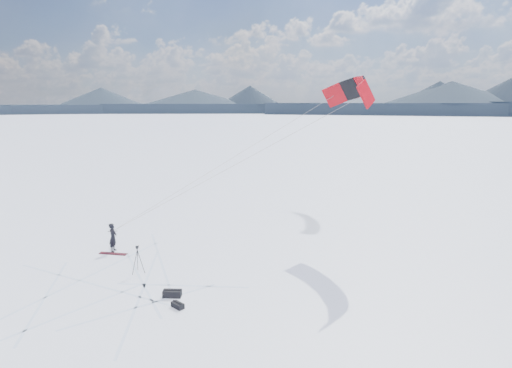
% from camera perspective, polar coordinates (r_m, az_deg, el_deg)
% --- Properties ---
extents(ground, '(1800.00, 1800.00, 0.00)m').
position_cam_1_polar(ground, '(22.75, -19.62, -12.22)').
color(ground, white).
extents(horizon_hills, '(704.00, 704.42, 9.94)m').
position_cam_1_polar(horizon_hills, '(21.48, -20.35, -1.57)').
color(horizon_hills, black).
rests_on(horizon_hills, ground).
extents(snow_tracks, '(17.62, 14.39, 0.01)m').
position_cam_1_polar(snow_tracks, '(22.45, -21.80, -12.69)').
color(snow_tracks, '#B0C3E1').
rests_on(snow_tracks, ground).
extents(snowkiter, '(0.48, 0.67, 1.70)m').
position_cam_1_polar(snowkiter, '(26.96, -18.42, -8.49)').
color(snowkiter, black).
rests_on(snowkiter, ground).
extents(snowboard, '(1.67, 0.36, 0.04)m').
position_cam_1_polar(snowboard, '(26.48, -18.51, -8.80)').
color(snowboard, maroon).
rests_on(snowboard, ground).
extents(tripod, '(0.59, 0.67, 1.45)m').
position_cam_1_polar(tripod, '(23.06, -15.51, -9.18)').
color(tripod, black).
rests_on(tripod, ground).
extents(gear_bag_a, '(0.87, 0.48, 0.37)m').
position_cam_1_polar(gear_bag_a, '(20.33, -11.11, -14.12)').
color(gear_bag_a, black).
rests_on(gear_bag_a, ground).
extents(gear_bag_b, '(0.66, 0.58, 0.28)m').
position_cam_1_polar(gear_bag_b, '(19.34, -10.40, -15.60)').
color(gear_bag_b, black).
rests_on(gear_bag_b, ground).
extents(power_kite, '(15.19, 7.32, 8.99)m').
position_cam_1_polar(power_kite, '(26.96, 12.93, 11.91)').
color(power_kite, '#B70710').
rests_on(power_kite, ground).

